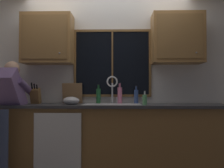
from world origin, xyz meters
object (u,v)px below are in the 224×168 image
at_px(knife_block, 36,96).
at_px(mixing_bowl, 71,101).
at_px(bottle_amber_small, 120,95).
at_px(bottle_green_glass, 98,96).
at_px(cutting_board, 72,93).
at_px(bottle_tall_clear, 136,96).
at_px(soap_dispenser, 145,99).
at_px(person_standing, 3,103).

distance_m(knife_block, mixing_bowl, 0.55).
height_order(mixing_bowl, bottle_amber_small, bottle_amber_small).
relative_size(mixing_bowl, bottle_green_glass, 0.80).
distance_m(cutting_board, bottle_tall_clear, 0.95).
bearing_deg(bottle_green_glass, soap_dispenser, -23.29).
relative_size(cutting_board, bottle_amber_small, 0.99).
height_order(cutting_board, bottle_tall_clear, cutting_board).
relative_size(bottle_tall_clear, bottle_amber_small, 0.85).
distance_m(soap_dispenser, bottle_amber_small, 0.45).
distance_m(person_standing, bottle_green_glass, 1.28).
xyz_separation_m(soap_dispenser, bottle_tall_clear, (-0.09, 0.30, 0.04)).
bearing_deg(knife_block, cutting_board, 16.63).
relative_size(person_standing, bottle_amber_small, 4.94).
distance_m(person_standing, soap_dispenser, 1.85).
distance_m(person_standing, cutting_board, 0.96).
xyz_separation_m(person_standing, bottle_tall_clear, (1.74, 0.48, 0.08)).
bearing_deg(soap_dispenser, mixing_bowl, 176.92).
xyz_separation_m(knife_block, bottle_amber_small, (1.20, 0.12, 0.02)).
height_order(soap_dispenser, bottle_tall_clear, bottle_tall_clear).
relative_size(cutting_board, soap_dispenser, 1.62).
xyz_separation_m(cutting_board, mixing_bowl, (0.03, -0.27, -0.10)).
bearing_deg(bottle_green_glass, person_standing, -158.66).
xyz_separation_m(knife_block, mixing_bowl, (0.53, -0.12, -0.06)).
relative_size(knife_block, bottle_amber_small, 1.05).
bearing_deg(cutting_board, bottle_tall_clear, -1.76).
xyz_separation_m(mixing_bowl, bottle_tall_clear, (0.91, 0.24, 0.06)).
distance_m(cutting_board, mixing_bowl, 0.29).
height_order(person_standing, mixing_bowl, person_standing).
bearing_deg(cutting_board, soap_dispenser, -17.38).
xyz_separation_m(knife_block, soap_dispenser, (1.54, -0.18, -0.04)).
relative_size(cutting_board, mixing_bowl, 1.35).
xyz_separation_m(mixing_bowl, bottle_amber_small, (0.67, 0.24, 0.08)).
relative_size(mixing_bowl, soap_dispenser, 1.20).
xyz_separation_m(knife_block, cutting_board, (0.50, 0.15, 0.04)).
bearing_deg(mixing_bowl, person_standing, -163.87).
relative_size(cutting_board, bottle_tall_clear, 1.16).
distance_m(mixing_bowl, bottle_tall_clear, 0.94).
height_order(knife_block, bottle_green_glass, knife_block).
height_order(cutting_board, mixing_bowl, cutting_board).
xyz_separation_m(mixing_bowl, bottle_green_glass, (0.36, 0.22, 0.07)).
distance_m(cutting_board, bottle_green_glass, 0.40).
bearing_deg(bottle_tall_clear, soap_dispenser, -72.71).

